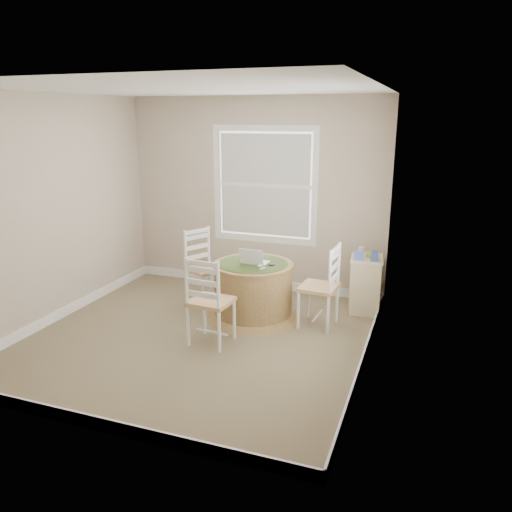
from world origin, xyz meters
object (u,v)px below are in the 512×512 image
(laptop, at_px, (254,261))
(corner_chest, at_px, (365,284))
(round_table, at_px, (253,288))
(chair_left, at_px, (206,269))
(chair_near, at_px, (211,301))
(chair_right, at_px, (319,287))

(laptop, distance_m, corner_chest, 1.43)
(round_table, relative_size, chair_left, 1.19)
(round_table, relative_size, chair_near, 1.19)
(round_table, height_order, chair_right, chair_right)
(chair_near, bearing_deg, round_table, -98.04)
(chair_near, xyz_separation_m, laptop, (0.19, 0.82, 0.23))
(chair_left, xyz_separation_m, laptop, (0.73, -0.20, 0.23))
(round_table, xyz_separation_m, corner_chest, (1.23, 0.68, -0.03))
(round_table, xyz_separation_m, chair_near, (-0.17, -0.81, 0.11))
(round_table, relative_size, chair_right, 1.19)
(chair_left, xyz_separation_m, corner_chest, (1.94, 0.47, -0.13))
(chair_left, height_order, chair_right, same)
(round_table, xyz_separation_m, chair_left, (-0.71, 0.21, 0.11))
(chair_near, distance_m, chair_right, 1.27)
(corner_chest, bearing_deg, chair_right, -129.87)
(round_table, bearing_deg, corner_chest, 39.67)
(chair_near, xyz_separation_m, corner_chest, (1.40, 1.49, -0.13))
(corner_chest, bearing_deg, chair_left, -173.07)
(chair_near, bearing_deg, corner_chest, -129.24)
(chair_left, bearing_deg, laptop, -77.97)
(round_table, height_order, chair_near, chair_near)
(chair_right, relative_size, laptop, 3.15)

